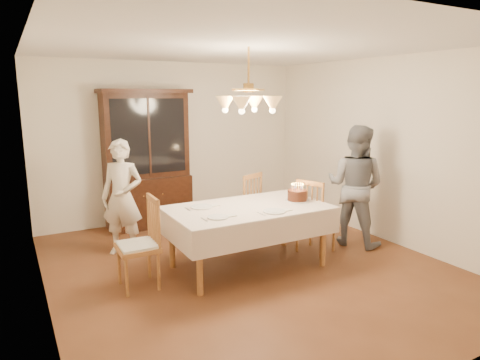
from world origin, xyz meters
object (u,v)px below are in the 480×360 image
dining_table (248,213)px  elderly_woman (122,198)px  chair_far_side (243,211)px  china_hutch (147,161)px  birthday_cake (297,196)px

dining_table → elderly_woman: 1.69m
dining_table → chair_far_side: chair_far_side is taller
chair_far_side → elderly_woman: size_ratio=0.66×
chair_far_side → china_hutch: bearing=124.6°
dining_table → chair_far_side: (0.41, 0.87, -0.24)m
china_hutch → chair_far_side: (0.96, -1.39, -0.60)m
chair_far_side → birthday_cake: size_ratio=3.33×
birthday_cake → dining_table: bearing=174.4°
dining_table → chair_far_side: bearing=64.6°
dining_table → birthday_cake: size_ratio=6.33×
dining_table → elderly_woman: size_ratio=1.25×
china_hutch → elderly_woman: 1.29m
dining_table → china_hutch: bearing=103.6°
elderly_woman → chair_far_side: bearing=27.3°
chair_far_side → elderly_woman: (-1.62, 0.32, 0.32)m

